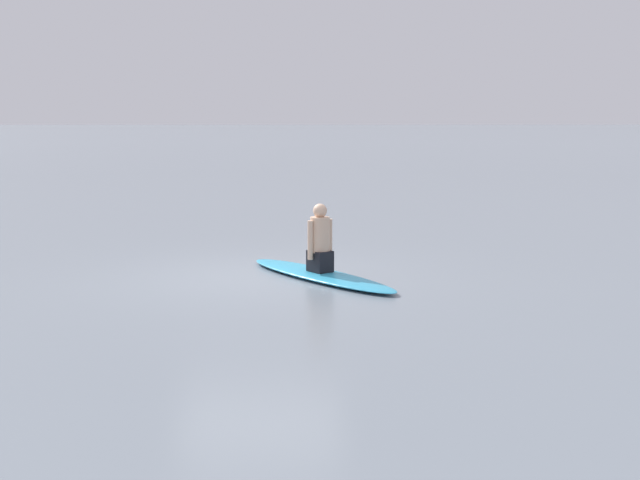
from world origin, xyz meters
name	(u,v)px	position (x,y,z in m)	size (l,w,h in m)	color
ground_plane	(259,277)	(0.00, 0.00, 0.00)	(400.00, 400.00, 0.00)	gray
surfboard	(320,275)	(-0.11, -0.93, 0.05)	(3.39, 0.70, 0.11)	#339EC6
person_paddler	(320,241)	(-0.11, -0.93, 0.57)	(0.44, 0.42, 1.03)	black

